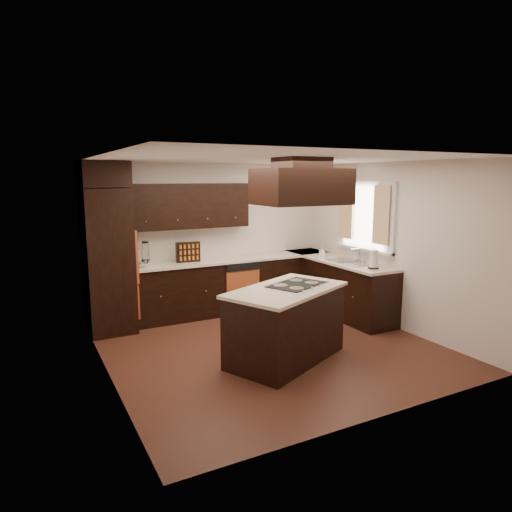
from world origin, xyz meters
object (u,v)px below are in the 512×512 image
island (286,326)px  spice_rack (188,252)px  oven_column (108,261)px  range_hood (301,187)px

island → spice_rack: spice_rack is taller
oven_column → island: size_ratio=1.40×
oven_column → spice_rack: oven_column is taller
spice_rack → island: bearing=-71.5°
island → range_hood: 1.73m
range_hood → island: bearing=147.5°
range_hood → spice_rack: 2.65m
oven_column → range_hood: (1.88, -2.25, 1.10)m
island → spice_rack: (-0.47, 2.26, 0.64)m
island → spice_rack: 2.39m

